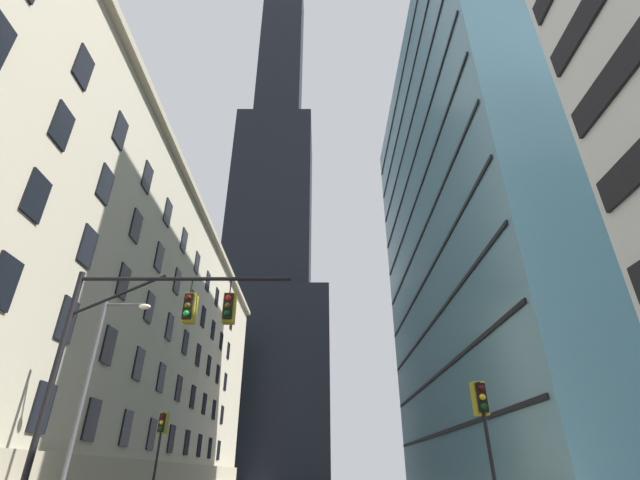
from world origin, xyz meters
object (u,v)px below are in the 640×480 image
(traffic_light_far_left, at_px, (164,428))
(traffic_light_near_right, at_px, (484,406))
(traffic_signal_mast, at_px, (155,332))
(street_lamppost, at_px, (98,376))

(traffic_light_far_left, bearing_deg, traffic_light_near_right, -35.49)
(traffic_signal_mast, height_order, traffic_light_far_left, traffic_signal_mast)
(traffic_light_far_left, height_order, street_lamppost, street_lamppost)
(traffic_signal_mast, bearing_deg, traffic_light_near_right, 3.51)
(traffic_signal_mast, bearing_deg, traffic_light_far_left, 104.16)
(traffic_light_near_right, distance_m, traffic_light_far_left, 16.58)
(traffic_light_far_left, relative_size, street_lamppost, 0.49)
(traffic_signal_mast, xyz_separation_m, traffic_light_far_left, (-2.60, 10.29, -2.10))
(traffic_light_near_right, bearing_deg, traffic_signal_mast, -176.49)
(street_lamppost, bearing_deg, traffic_light_far_left, 74.72)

